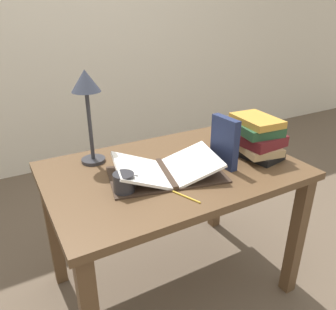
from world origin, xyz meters
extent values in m
plane|color=brown|center=(0.00, 0.00, 0.00)|extent=(12.00, 12.00, 0.00)
cube|color=beige|center=(0.00, 1.83, 1.30)|extent=(8.00, 0.06, 2.60)
cube|color=brown|center=(0.00, 0.00, 0.70)|extent=(1.16, 0.77, 0.03)
cube|color=brown|center=(0.53, -0.33, 0.34)|extent=(0.06, 0.06, 0.69)
cube|color=brown|center=(-0.53, 0.33, 0.34)|extent=(0.06, 0.06, 0.69)
cube|color=brown|center=(0.53, 0.33, 0.34)|extent=(0.06, 0.06, 0.69)
cube|color=#38281E|center=(-0.07, -0.06, 0.73)|extent=(0.09, 0.28, 0.02)
cube|color=#38281E|center=(-0.19, -0.03, 0.72)|extent=(0.30, 0.34, 0.01)
cube|color=#38281E|center=(0.06, -0.08, 0.72)|extent=(0.30, 0.34, 0.01)
cube|color=white|center=(-0.18, -0.03, 0.76)|extent=(0.27, 0.32, 0.09)
cube|color=white|center=(0.05, -0.08, 0.76)|extent=(0.27, 0.32, 0.09)
cube|color=black|center=(0.42, -0.07, 0.74)|extent=(0.20, 0.30, 0.03)
cube|color=tan|center=(0.42, -0.07, 0.77)|extent=(0.22, 0.30, 0.04)
cube|color=maroon|center=(0.42, -0.07, 0.82)|extent=(0.21, 0.27, 0.05)
cube|color=#234C2D|center=(0.42, -0.07, 0.86)|extent=(0.22, 0.25, 0.05)
cube|color=#BC8933|center=(0.42, -0.07, 0.90)|extent=(0.18, 0.25, 0.03)
cube|color=#1E284C|center=(0.21, -0.10, 0.84)|extent=(0.05, 0.15, 0.24)
cylinder|color=#2D2D33|center=(-0.30, 0.24, 0.73)|extent=(0.11, 0.11, 0.02)
cylinder|color=#2D2D33|center=(-0.30, 0.24, 0.90)|extent=(0.02, 0.02, 0.32)
cone|color=#333847|center=(-0.30, 0.24, 1.11)|extent=(0.13, 0.13, 0.10)
cylinder|color=#28282D|center=(-0.28, -0.10, 0.76)|extent=(0.09, 0.09, 0.08)
torus|color=#28282D|center=(-0.24, -0.10, 0.76)|extent=(0.05, 0.01, 0.05)
cylinder|color=gold|center=(-0.09, -0.25, 0.72)|extent=(0.06, 0.15, 0.01)
camera|label=1|loc=(-0.69, -1.18, 1.40)|focal=35.00mm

